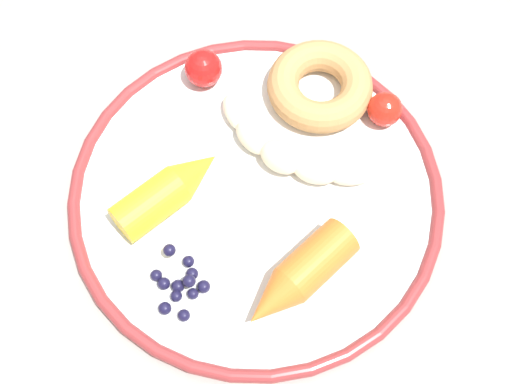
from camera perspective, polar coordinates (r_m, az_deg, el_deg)
ground_plane at (r=1.31m, az=-2.47°, el=-14.62°), size 6.00×6.00×0.00m
dining_table at (r=0.71m, az=-4.43°, el=-5.01°), size 1.08×0.93×0.70m
plate at (r=0.64m, az=-0.00°, el=-0.11°), size 0.35×0.35×0.02m
banana at (r=0.64m, az=2.48°, el=3.40°), size 0.18×0.06×0.03m
carrot_orange at (r=0.58m, az=3.60°, el=-7.21°), size 0.07×0.12×0.04m
carrot_yellow at (r=0.62m, az=-7.38°, el=0.14°), size 0.07×0.12×0.04m
donut at (r=0.68m, az=5.43°, el=8.93°), size 0.14×0.14×0.03m
blueberry_pile at (r=0.60m, az=-6.43°, el=-7.74°), size 0.05×0.06×0.02m
tomato_near at (r=0.69m, az=-4.47°, el=10.39°), size 0.04×0.04×0.04m
tomato_mid at (r=0.67m, az=10.84°, el=6.89°), size 0.03×0.03×0.03m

